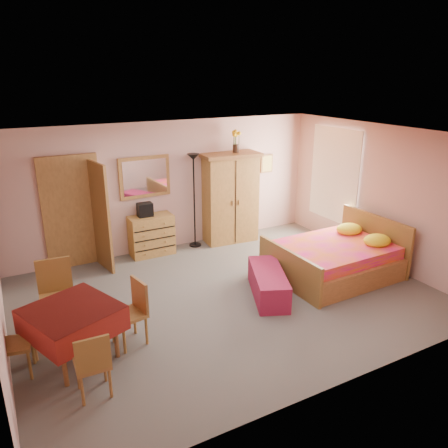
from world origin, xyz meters
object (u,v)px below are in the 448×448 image
sunflower_vase (236,141)px  chair_north (57,298)px  bed (334,250)px  chair_south (92,362)px  chair_east (128,314)px  floor_lamp (194,201)px  bench (268,283)px  wardrobe (230,198)px  wall_mirror (145,177)px  chest_of_drawers (152,235)px  dining_table (74,334)px  chair_west (15,344)px  stereo (145,210)px

sunflower_vase → chair_north: (-3.97, -1.99, -1.63)m
bed → chair_south: bed is taller
bed → chair_east: size_ratio=2.37×
floor_lamp → bench: bearing=-87.0°
wardrobe → bed: size_ratio=0.91×
wall_mirror → chair_east: (-1.30, -3.00, -1.11)m
chest_of_drawers → wardrobe: (1.76, -0.05, 0.55)m
dining_table → chair_north: bearing=95.3°
chair_west → bed: bearing=105.3°
stereo → chair_west: size_ratio=0.34×
chair_north → chair_south: bearing=99.9°
chair_west → chair_north: bearing=152.7°
stereo → chair_south: (-1.85, -3.58, -0.53)m
chest_of_drawers → sunflower_vase: size_ratio=1.86×
bench → chair_east: 2.41m
wall_mirror → floor_lamp: (0.95, -0.20, -0.57)m
chair_west → chest_of_drawers: bearing=147.9°
stereo → sunflower_vase: bearing=-1.9°
stereo → bed: (2.63, -2.49, -0.46)m
bed → chair_north: (-4.61, 0.43, 0.03)m
bench → wall_mirror: bearing=111.5°
sunflower_vase → chair_east: bearing=-139.3°
stereo → chair_east: 3.10m
stereo → dining_table: size_ratio=0.29×
sunflower_vase → chair_east: (-3.19, -2.75, -1.70)m
sunflower_vase → bench: (-0.81, -2.51, -1.93)m
wardrobe → wall_mirror: bearing=175.7°
chair_south → chair_north: (-0.13, 1.52, 0.10)m
floor_lamp → chair_south: bearing=-129.1°
bench → dining_table: 3.10m
sunflower_vase → chair_north: 4.73m
chair_south → chair_east: 1.00m
chair_south → chair_east: chair_east is taller
chest_of_drawers → chair_north: 2.90m
floor_lamp → chair_east: (-2.25, -2.80, -0.53)m
chest_of_drawers → chair_west: 3.85m
wall_mirror → stereo: (-0.09, -0.18, -0.61)m
chest_of_drawers → chair_south: bearing=-118.7°
chest_of_drawers → wardrobe: size_ratio=0.45×
floor_lamp → chest_of_drawers: bearing=-179.2°
stereo → chair_west: bearing=-132.7°
bed → chair_west: size_ratio=2.51×
sunflower_vase → chair_north: sunflower_vase is taller
stereo → floor_lamp: bearing=-0.9°
floor_lamp → chair_east: bearing=-128.8°
wall_mirror → chair_east: wall_mirror is taller
chair_north → floor_lamp: bearing=-141.1°
wall_mirror → chair_south: size_ratio=1.25×
sunflower_vase → wall_mirror: bearing=172.5°
bench → chair_east: bearing=-174.3°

